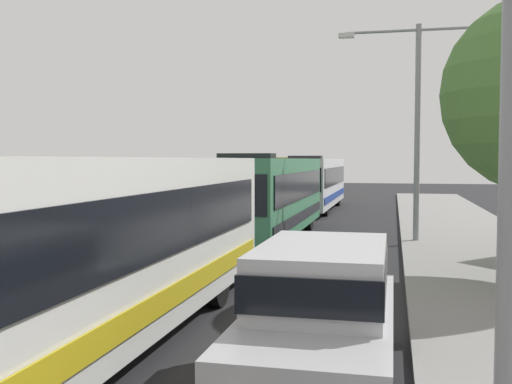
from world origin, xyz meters
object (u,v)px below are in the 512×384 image
bus_middle (314,182)px  white_suv (322,310)px  streetlamp_mid (418,108)px  bus_lead (84,246)px  bus_second_in_line (268,194)px  box_truck_oncoming (283,177)px

bus_middle → white_suv: bearing=-82.4°
bus_middle → streetlamp_mid: size_ratio=1.63×
streetlamp_mid → bus_lead: bearing=-111.7°
bus_second_in_line → white_suv: bus_second_in_line is taller
bus_second_in_line → box_truck_oncoming: (-3.30, 20.94, 0.02)m
bus_lead → streetlamp_mid: bearing=68.3°
white_suv → bus_second_in_line: bearing=104.5°
bus_lead → bus_middle: 27.10m
white_suv → bus_lead: bearing=172.3°
bus_second_in_line → box_truck_oncoming: 21.20m
bus_middle → streetlamp_mid: 14.89m
white_suv → streetlamp_mid: 14.67m
bus_middle → white_suv: 27.85m
bus_lead → streetlamp_mid: streetlamp_mid is taller
bus_lead → bus_middle: same height
box_truck_oncoming → bus_lead: bearing=-84.6°
white_suv → streetlamp_mid: streetlamp_mid is taller
white_suv → box_truck_oncoming: 35.89m
bus_second_in_line → streetlamp_mid: 6.24m
bus_lead → white_suv: 3.79m
bus_second_in_line → white_suv: 14.74m
bus_second_in_line → box_truck_oncoming: bus_second_in_line is taller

